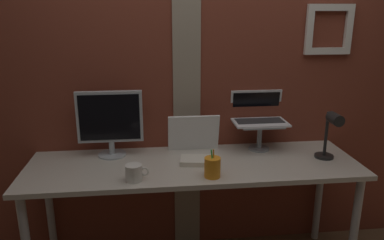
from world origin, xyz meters
The scene contains 10 objects.
brick_wall_back centered at (0.00, 0.38, 1.15)m, with size 3.69×0.16×2.30m.
desk centered at (-0.11, 0.02, 0.69)m, with size 2.05×0.61×0.77m.
monitor centered at (-0.62, 0.20, 1.01)m, with size 0.41×0.18×0.43m.
laptop_stand centered at (0.36, 0.20, 0.90)m, with size 0.28×0.22×0.19m.
laptop centered at (0.36, 0.26, 1.01)m, with size 0.36×0.25×0.20m.
whiteboard_panel centered at (-0.08, 0.23, 0.90)m, with size 0.34×0.02×0.25m, color white.
desk_lamp centered at (0.74, -0.04, 0.97)m, with size 0.12×0.20×0.32m.
pen_cup centered at (-0.03, -0.19, 0.83)m, with size 0.09×0.09×0.17m.
coffee_mug centered at (-0.47, -0.19, 0.82)m, with size 0.13×0.09×0.09m.
paper_clutter_stack centered at (-0.09, 0.02, 0.79)m, with size 0.20×0.14×0.03m, color silver.
Camera 1 is at (-0.36, -2.12, 1.69)m, focal length 34.98 mm.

